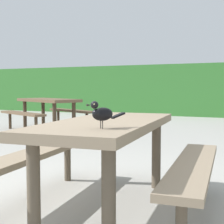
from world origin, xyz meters
name	(u,v)px	position (x,y,z in m)	size (l,w,h in m)	color
ground_plane	(67,206)	(0.00, 0.00, 0.00)	(60.00, 60.00, 0.00)	#A3A099
hedge_wall	(219,90)	(0.00, 9.97, 0.93)	(28.00, 1.29, 1.85)	#387A33
picnic_table_foreground	(107,143)	(0.33, 0.10, 0.56)	(1.83, 1.86, 0.74)	#84725B
bird_grackle	(101,113)	(0.53, -0.41, 0.84)	(0.18, 0.25, 0.18)	black
picnic_table_far_centre	(48,106)	(-3.34, 4.41, 0.56)	(2.23, 2.22, 0.74)	brown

